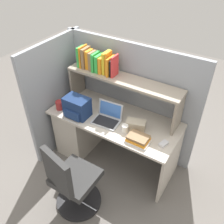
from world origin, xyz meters
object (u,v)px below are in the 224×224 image
paper_cup (125,129)px  tissue_box (136,125)px  office_chair (72,184)px  laptop (108,117)px  computer_mouse (164,144)px  snack_canister (60,105)px  backpack (77,107)px

paper_cup → tissue_box: (0.07, 0.12, 0.00)m
paper_cup → office_chair: bearing=-109.3°
laptop → computer_mouse: (0.72, -0.03, -0.03)m
laptop → computer_mouse: laptop is taller
computer_mouse → tissue_box: tissue_box is taller
paper_cup → snack_canister: bearing=-176.5°
laptop → paper_cup: bearing=-13.2°
laptop → tissue_box: laptop is taller
tissue_box → snack_canister: bearing=173.3°
backpack → snack_canister: bearing=-177.2°
computer_mouse → office_chair: 1.06m
laptop → backpack: size_ratio=1.10×
backpack → snack_canister: size_ratio=2.69×
laptop → paper_cup: 0.28m
laptop → paper_cup: laptop is taller
snack_canister → backpack: bearing=2.8°
tissue_box → snack_canister: 1.00m
tissue_box → office_chair: 0.95m
snack_canister → office_chair: size_ratio=0.12×
backpack → office_chair: backpack is taller
tissue_box → snack_canister: size_ratio=1.97×
backpack → computer_mouse: backpack is taller
tissue_box → snack_canister: snack_canister is taller
laptop → snack_canister: 0.65m
laptop → backpack: (-0.37, -0.11, 0.07)m
paper_cup → snack_canister: size_ratio=0.82×
laptop → snack_canister: (-0.64, -0.12, 0.01)m
paper_cup → office_chair: office_chair is taller
paper_cup → backpack: bearing=-176.2°
backpack → office_chair: size_ratio=0.32×
backpack → tissue_box: size_ratio=1.36×
laptop → tissue_box: bearing=9.4°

